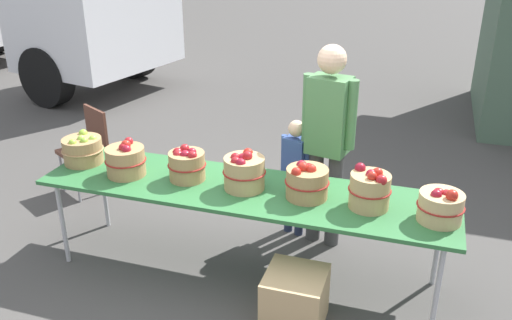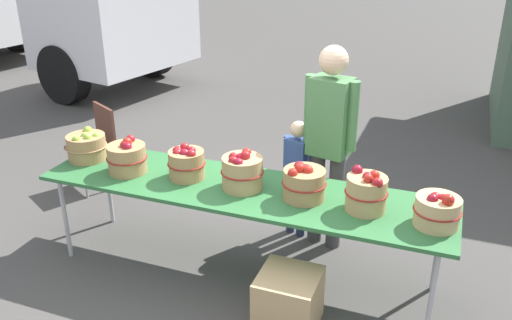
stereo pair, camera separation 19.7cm
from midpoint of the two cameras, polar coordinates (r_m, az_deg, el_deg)
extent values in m
plane|color=#474442|center=(4.40, -2.53, -11.72)|extent=(40.00, 40.00, 0.00)
cube|color=#2D6B38|center=(4.02, -2.72, -3.16)|extent=(3.10, 0.76, 0.03)
cylinder|color=#B2B2B7|center=(4.63, -20.93, -6.24)|extent=(0.04, 0.04, 0.72)
cylinder|color=#B2B2B7|center=(3.76, 17.15, -13.17)|extent=(0.04, 0.04, 0.72)
cylinder|color=#B2B2B7|center=(5.04, -16.85, -3.10)|extent=(0.04, 0.04, 0.72)
cylinder|color=#B2B2B7|center=(4.26, 17.44, -8.45)|extent=(0.04, 0.04, 0.72)
cylinder|color=#A87F51|center=(4.64, -19.00, 0.94)|extent=(0.31, 0.31, 0.21)
torus|color=#A87F51|center=(4.64, -19.02, 1.06)|extent=(0.33, 0.33, 0.01)
sphere|color=#9EC647|center=(4.58, -18.03, 2.11)|extent=(0.07, 0.07, 0.07)
sphere|color=#9EC647|center=(4.60, -19.16, 2.10)|extent=(0.06, 0.06, 0.06)
sphere|color=#7AA833|center=(4.54, -18.91, 1.85)|extent=(0.07, 0.07, 0.07)
sphere|color=#9EC647|center=(4.71, -18.94, 2.58)|extent=(0.07, 0.07, 0.07)
sphere|color=#8CB738|center=(4.71, -18.94, 2.64)|extent=(0.07, 0.07, 0.07)
sphere|color=#8CB738|center=(4.54, -20.00, 1.68)|extent=(0.07, 0.07, 0.07)
cylinder|color=#A87F51|center=(4.31, -14.89, -0.16)|extent=(0.30, 0.30, 0.22)
torus|color=maroon|center=(4.31, -14.91, -0.02)|extent=(0.32, 0.32, 0.01)
sphere|color=#B22319|center=(4.27, -15.07, 1.21)|extent=(0.07, 0.07, 0.07)
sphere|color=maroon|center=(4.22, -14.85, 1.06)|extent=(0.07, 0.07, 0.07)
sphere|color=maroon|center=(4.25, -15.12, 1.24)|extent=(0.07, 0.07, 0.07)
sphere|color=#B22319|center=(4.26, -14.89, 1.55)|extent=(0.07, 0.07, 0.07)
sphere|color=maroon|center=(4.35, -14.58, 1.89)|extent=(0.07, 0.07, 0.07)
cylinder|color=#A87F51|center=(4.14, -8.66, -0.64)|extent=(0.27, 0.27, 0.22)
torus|color=maroon|center=(4.14, -8.67, -0.50)|extent=(0.29, 0.29, 0.01)
sphere|color=maroon|center=(4.10, -9.61, 0.48)|extent=(0.08, 0.08, 0.08)
sphere|color=maroon|center=(4.10, -8.15, 0.82)|extent=(0.07, 0.07, 0.07)
sphere|color=maroon|center=(4.15, -8.90, 1.17)|extent=(0.07, 0.07, 0.07)
sphere|color=maroon|center=(4.03, -8.15, 0.45)|extent=(0.07, 0.07, 0.07)
sphere|color=maroon|center=(4.14, -9.64, 0.76)|extent=(0.08, 0.08, 0.08)
sphere|color=maroon|center=(4.07, -8.87, 0.48)|extent=(0.08, 0.08, 0.08)
cylinder|color=tan|center=(3.96, -2.66, -1.40)|extent=(0.30, 0.30, 0.24)
torus|color=maroon|center=(3.95, -2.67, -1.24)|extent=(0.32, 0.32, 0.01)
sphere|color=#B22319|center=(4.00, -2.22, 0.73)|extent=(0.08, 0.08, 0.08)
sphere|color=maroon|center=(3.90, -2.35, 0.42)|extent=(0.07, 0.07, 0.07)
sphere|color=maroon|center=(3.85, -3.64, -0.18)|extent=(0.07, 0.07, 0.07)
sphere|color=maroon|center=(3.83, -3.10, -0.37)|extent=(0.07, 0.07, 0.07)
sphere|color=maroon|center=(3.93, -2.84, 0.15)|extent=(0.08, 0.08, 0.08)
sphere|color=maroon|center=(3.92, -3.65, 0.27)|extent=(0.07, 0.07, 0.07)
cylinder|color=#A87F51|center=(3.83, 3.94, -2.49)|extent=(0.30, 0.30, 0.22)
torus|color=maroon|center=(3.83, 3.95, -2.34)|extent=(0.32, 0.32, 0.01)
sphere|color=#B22319|center=(3.71, 2.76, -1.32)|extent=(0.07, 0.07, 0.07)
sphere|color=#B22319|center=(3.77, 3.49, -0.80)|extent=(0.08, 0.08, 0.08)
sphere|color=#B22319|center=(3.77, 4.35, -1.02)|extent=(0.08, 0.08, 0.08)
sphere|color=maroon|center=(3.83, 4.11, -0.88)|extent=(0.08, 0.08, 0.08)
sphere|color=maroon|center=(3.86, 3.39, -0.61)|extent=(0.08, 0.08, 0.08)
cylinder|color=tan|center=(3.75, 10.45, -3.27)|extent=(0.28, 0.28, 0.25)
torus|color=maroon|center=(3.75, 10.46, -3.11)|extent=(0.30, 0.30, 0.01)
sphere|color=maroon|center=(3.62, 11.60, -2.15)|extent=(0.08, 0.08, 0.08)
sphere|color=#B22319|center=(3.64, 10.67, -1.70)|extent=(0.07, 0.07, 0.07)
sphere|color=#B22319|center=(3.71, 11.25, -1.37)|extent=(0.07, 0.07, 0.07)
sphere|color=maroon|center=(3.76, 9.49, -0.86)|extent=(0.08, 0.08, 0.08)
sphere|color=maroon|center=(3.70, 10.59, -1.55)|extent=(0.07, 0.07, 0.07)
cylinder|color=tan|center=(3.71, 17.48, -4.79)|extent=(0.29, 0.29, 0.20)
torus|color=maroon|center=(3.70, 17.50, -4.66)|extent=(0.31, 0.31, 0.01)
sphere|color=maroon|center=(3.68, 18.04, -3.56)|extent=(0.08, 0.08, 0.08)
sphere|color=maroon|center=(3.68, 17.28, -3.40)|extent=(0.07, 0.07, 0.07)
sphere|color=#B22319|center=(3.60, 18.54, -3.59)|extent=(0.08, 0.08, 0.08)
sphere|color=maroon|center=(3.63, 17.05, -3.57)|extent=(0.07, 0.07, 0.07)
cylinder|color=#3F3F3F|center=(4.57, 7.00, -4.26)|extent=(0.12, 0.12, 0.84)
cylinder|color=#3F3F3F|center=(4.63, 5.00, -3.78)|extent=(0.12, 0.12, 0.84)
cube|color=#4C7F4C|center=(4.30, 6.41, 4.67)|extent=(0.35, 0.28, 0.63)
sphere|color=beige|center=(4.18, 6.69, 10.52)|extent=(0.23, 0.23, 0.23)
cylinder|color=#4C7F4C|center=(4.23, 8.73, 4.69)|extent=(0.09, 0.09, 0.56)
cylinder|color=#4C7F4C|center=(4.36, 4.20, 5.50)|extent=(0.09, 0.09, 0.56)
cylinder|color=#262D4C|center=(4.75, 3.41, -5.13)|extent=(0.08, 0.08, 0.52)
cylinder|color=#262D4C|center=(4.80, 2.31, -4.78)|extent=(0.08, 0.08, 0.52)
cube|color=#334C8C|center=(4.57, 2.97, 0.05)|extent=(0.23, 0.19, 0.39)
sphere|color=beige|center=(4.47, 3.05, 3.33)|extent=(0.14, 0.14, 0.14)
cylinder|color=#334C8C|center=(4.51, 4.21, -0.03)|extent=(0.05, 0.05, 0.35)
cylinder|color=#334C8C|center=(4.62, 1.78, 0.62)|extent=(0.05, 0.05, 0.35)
cube|color=silver|center=(9.07, -17.28, 14.53)|extent=(2.20, 2.43, 1.60)
cylinder|color=black|center=(9.99, -13.40, 11.02)|extent=(0.94, 0.46, 0.90)
cylinder|color=black|center=(8.74, -21.87, 8.18)|extent=(0.94, 0.46, 0.90)
cube|color=brown|center=(5.73, -18.82, 0.81)|extent=(0.54, 0.54, 0.04)
cube|color=brown|center=(5.72, -17.49, 3.33)|extent=(0.36, 0.22, 0.40)
cylinder|color=gray|center=(5.90, -20.71, -1.23)|extent=(0.02, 0.02, 0.42)
cylinder|color=gray|center=(5.62, -19.30, -2.32)|extent=(0.02, 0.02, 0.42)
cylinder|color=gray|center=(6.02, -17.79, -0.31)|extent=(0.02, 0.02, 0.42)
cylinder|color=gray|center=(5.74, -16.26, -1.32)|extent=(0.02, 0.02, 0.42)
cube|color=tan|center=(3.80, 2.61, -14.51)|extent=(0.40, 0.40, 0.40)
camera|label=1|loc=(0.10, -91.34, -0.59)|focal=37.84mm
camera|label=2|loc=(0.10, 88.66, 0.59)|focal=37.84mm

